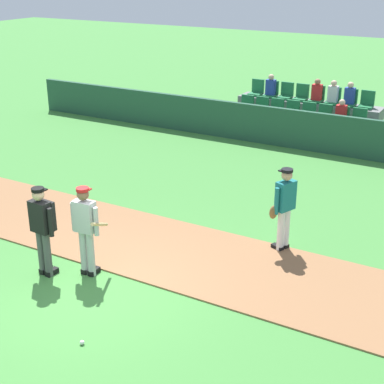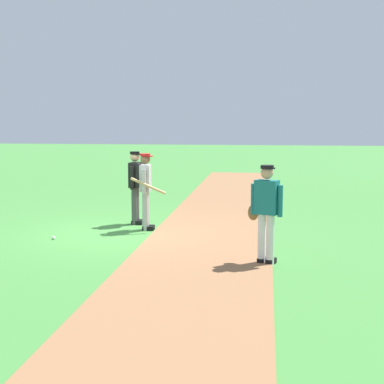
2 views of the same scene
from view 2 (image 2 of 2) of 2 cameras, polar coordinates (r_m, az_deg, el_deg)
ground_plane at (r=13.23m, az=-6.73°, el=-3.95°), size 80.00×80.00×0.00m
infield_dirt_path at (r=12.90m, az=1.92°, el=-4.14°), size 28.00×2.63×0.03m
batter_grey_jersey at (r=13.33m, az=-4.54°, el=0.37°), size 0.71×0.77×1.76m
umpire_home_plate at (r=14.08m, az=-5.50°, el=0.87°), size 0.59×0.32×1.76m
runner_teal_jersey at (r=10.27m, az=7.23°, el=-1.81°), size 0.41×0.63×1.76m
baseball at (r=12.76m, az=-13.40°, el=-4.37°), size 0.07×0.07×0.07m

